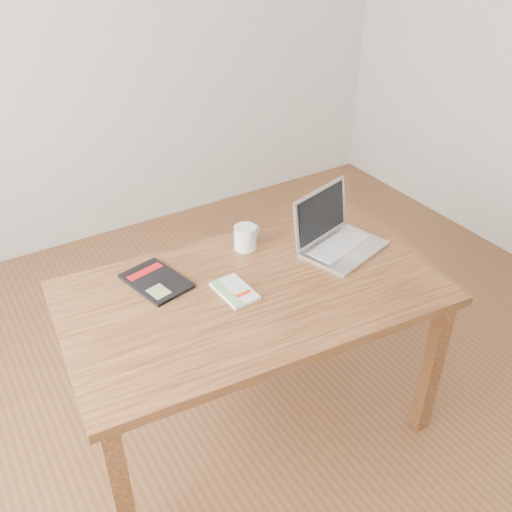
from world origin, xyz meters
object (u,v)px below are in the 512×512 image
laptop (336,236)px  coffee_mug (246,237)px  desk (253,307)px  white_guidebook (235,291)px  black_guidebook (156,281)px

laptop → coffee_mug: (-0.33, 0.19, 0.00)m
coffee_mug → laptop: bearing=-48.2°
desk → white_guidebook: (-0.07, 0.02, 0.10)m
white_guidebook → laptop: bearing=3.7°
white_guidebook → black_guidebook: white_guidebook is taller
laptop → white_guidebook: bearing=170.5°
black_guidebook → coffee_mug: bearing=-8.3°
desk → laptop: (0.45, 0.08, 0.14)m
coffee_mug → black_guidebook: bearing=166.5°
laptop → coffee_mug: size_ratio=2.98×
laptop → coffee_mug: 0.38m
black_guidebook → coffee_mug: 0.43m
desk → black_guidebook: 0.39m
coffee_mug → white_guidebook: bearing=-146.4°
black_guidebook → coffee_mug: coffee_mug is taller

